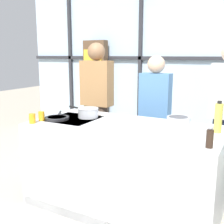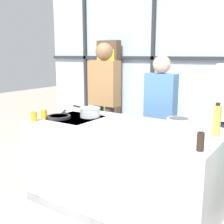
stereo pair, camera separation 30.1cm
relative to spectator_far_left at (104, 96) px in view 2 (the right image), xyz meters
The scene contains 14 objects.
ground_plane 1.62m from the spectator_far_left, 46.06° to the right, with size 18.00×18.00×0.00m, color #BCB29E.
back_window_wall 1.66m from the spectator_far_left, 56.96° to the left, with size 6.40×0.10×2.80m.
bookshelf 1.39m from the spectator_far_left, 122.51° to the left, with size 0.45×0.19×1.86m.
demo_island 1.39m from the spectator_far_left, 46.16° to the right, with size 1.96×0.96×0.90m.
spectator_far_left is the anchor object (origin of this frame).
spectator_center_left 0.89m from the spectator_far_left, ahead, with size 0.39×0.22×1.59m.
frying_pan 1.04m from the spectator_far_left, 83.78° to the right, with size 0.32×0.43×0.03m.
saucepan 0.87m from the spectator_far_left, 65.21° to the right, with size 0.43×0.24×0.11m.
white_plate 1.61m from the spectator_far_left, 37.41° to the right, with size 0.27×0.27×0.01m, color white.
mixing_bowl 1.45m from the spectator_far_left, 22.48° to the right, with size 0.24×0.24×0.07m.
oil_bottle 1.91m from the spectator_far_left, 22.96° to the right, with size 0.07×0.07×0.30m.
pepper_grinder 2.15m from the spectator_far_left, 34.81° to the right, with size 0.06×0.06×0.18m.
juice_glass_near 1.30m from the spectator_far_left, 89.90° to the right, with size 0.07×0.07×0.10m, color orange.
juice_glass_far 1.16m from the spectator_far_left, 89.89° to the right, with size 0.07×0.07×0.10m, color orange.
Camera 2 is at (1.47, -2.34, 1.61)m, focal length 45.00 mm.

